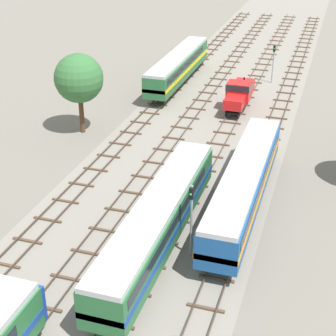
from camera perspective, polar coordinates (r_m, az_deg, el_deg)
ground_plane at (r=58.69m, az=3.82°, el=4.15°), size 480.00×480.00×0.00m
ballast_bed at (r=58.69m, az=3.82°, el=4.15°), size 18.30×176.00×0.01m
track_far_left at (r=61.46m, az=-2.44°, el=5.42°), size 2.40×126.00×0.29m
track_left at (r=60.09m, az=1.85°, el=4.90°), size 2.40×126.00×0.29m
track_centre_left at (r=59.08m, az=6.31°, el=4.34°), size 2.40×126.00×0.29m
track_centre at (r=58.43m, az=10.89°, el=3.74°), size 2.40×126.00×0.29m
diesel_railcar_centre_left_near at (r=37.66m, az=-1.06°, el=-5.49°), size 2.96×20.50×3.80m
diesel_railcar_centre_mid at (r=42.75m, az=8.13°, el=-1.51°), size 2.96×20.50×3.80m
shunter_loco_centre_left_midfar at (r=64.16m, az=7.58°, el=7.94°), size 2.74×8.46×3.10m
diesel_railcar_far_left_far at (r=72.29m, az=1.08°, el=10.87°), size 2.96×20.50×3.80m
signal_post_nearest at (r=73.83m, az=11.14°, el=11.32°), size 0.28×0.47×5.23m
signal_post_near at (r=36.58m, az=2.49°, el=-4.78°), size 0.28×0.47×5.66m
lineside_tree_1 at (r=56.50m, az=-9.45°, el=9.35°), size 5.09×5.09×8.53m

